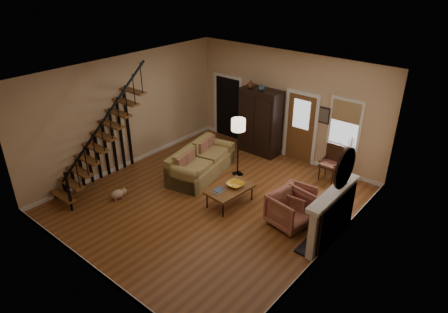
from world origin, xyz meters
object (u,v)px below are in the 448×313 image
Objects in this scene: floor_lamp at (238,148)px; side_chair at (330,163)px; armchair_left at (290,210)px; armchair_right at (297,201)px; armoire at (260,122)px; coffee_table at (230,196)px; sofa at (201,162)px.

floor_lamp is 2.62m from side_chair.
floor_lamp reaches higher than armchair_left.
side_chair is at bearing 33.87° from floor_lamp.
side_chair is at bearing -0.32° from armchair_right.
side_chair is (2.16, 1.45, -0.36)m from floor_lamp.
armoire is 1.70m from floor_lamp.
armoire reaches higher than armchair_right.
armoire is 1.72× the size of coffee_table.
coffee_table is at bearing -33.58° from sofa.
sofa is 2.51× the size of armchair_left.
coffee_table is at bearing 107.02° from armchair_left.
floor_lamp is at bearing 74.64° from armchair_left.
coffee_table is (1.19, -2.98, -0.82)m from armoire.
side_chair is (-0.27, 2.55, 0.10)m from armchair_left.
sofa is 1.31× the size of floor_lamp.
coffee_table is 1.35× the size of armchair_left.
armchair_left is (3.22, -0.42, -0.01)m from sofa.
armchair_left is (2.82, -2.75, -0.64)m from armoire.
armoire is 2.33× the size of armchair_left.
armchair_right is at bearing -10.05° from sofa.
sofa is 3.24m from armchair_left.
armchair_left is 2.57m from side_chair.
armoire is at bearing 45.46° from armchair_right.
armchair_right is at bearing 25.29° from coffee_table.
coffee_table is 3.11m from side_chair.
coffee_table is 1.67m from floor_lamp.
floor_lamp reaches higher than armchair_right.
coffee_table is at bearing -116.14° from side_chair.
side_chair is (2.95, 2.14, 0.09)m from sofa.
floor_lamp is at bearing -76.54° from armoire.
coffee_table is at bearing -68.30° from armoire.
armchair_right is (2.71, -2.26, -0.70)m from armoire.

